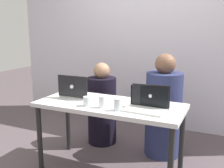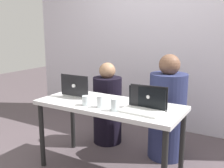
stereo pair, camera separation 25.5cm
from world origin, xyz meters
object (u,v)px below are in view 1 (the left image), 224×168
(laptop_back_right, at_px, (152,101))
(water_glass_center, at_px, (102,103))
(person_on_right, at_px, (163,111))
(water_glass_right, at_px, (118,105))
(water_glass_left, at_px, (87,102))
(laptop_front_right, at_px, (146,105))
(laptop_back_left, at_px, (77,92))
(person_on_left, at_px, (102,108))

(laptop_back_right, relative_size, water_glass_center, 3.31)
(person_on_right, distance_m, water_glass_right, 0.86)
(water_glass_left, height_order, water_glass_right, water_glass_right)
(laptop_front_right, relative_size, laptop_back_right, 1.01)
(water_glass_center, height_order, water_glass_right, water_glass_right)
(laptop_back_right, height_order, laptop_back_left, laptop_back_left)
(person_on_right, bearing_deg, water_glass_left, 46.32)
(person_on_right, distance_m, laptop_front_right, 0.72)
(laptop_front_right, height_order, laptop_back_left, laptop_back_left)
(laptop_back_right, xyz_separation_m, water_glass_center, (-0.40, -0.24, -0.00))
(laptop_front_right, distance_m, water_glass_center, 0.40)
(person_on_left, xyz_separation_m, water_glass_center, (0.39, -0.76, 0.32))
(person_on_right, distance_m, laptop_back_right, 0.58)
(person_on_left, height_order, laptop_back_left, person_on_left)
(water_glass_right, bearing_deg, person_on_left, 125.20)
(laptop_back_left, distance_m, water_glass_right, 0.64)
(person_on_right, xyz_separation_m, water_glass_right, (-0.23, -0.79, 0.25))
(person_on_right, distance_m, water_glass_left, 0.98)
(person_on_right, relative_size, laptop_back_left, 3.39)
(person_on_left, distance_m, laptop_back_right, 1.00)
(laptop_front_right, relative_size, laptop_back_left, 1.06)
(person_on_right, relative_size, laptop_back_right, 3.25)
(laptop_back_left, distance_m, water_glass_left, 0.36)
(water_glass_left, xyz_separation_m, water_glass_right, (0.32, -0.01, 0.01))
(person_on_left, relative_size, water_glass_left, 11.36)
(laptop_front_right, distance_m, laptop_back_right, 0.15)
(person_on_left, height_order, water_glass_left, person_on_left)
(person_on_left, height_order, laptop_front_right, person_on_left)
(water_glass_left, distance_m, water_glass_right, 0.32)
(person_on_right, height_order, laptop_back_right, person_on_right)
(laptop_front_right, xyz_separation_m, water_glass_right, (-0.23, -0.11, 0.00))
(water_glass_center, bearing_deg, laptop_back_left, 150.69)
(person_on_left, distance_m, person_on_right, 0.78)
(water_glass_right, bearing_deg, laptop_back_right, 47.56)
(water_glass_center, distance_m, water_glass_right, 0.17)
(laptop_back_right, height_order, water_glass_left, laptop_back_right)
(person_on_right, bearing_deg, laptop_back_right, 82.46)
(water_glass_left, bearing_deg, person_on_left, 106.89)
(person_on_left, distance_m, water_glass_left, 0.87)
(person_on_right, relative_size, laptop_front_right, 3.21)
(person_on_left, height_order, person_on_right, person_on_right)
(laptop_back_right, xyz_separation_m, water_glass_right, (-0.24, -0.26, -0.00))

